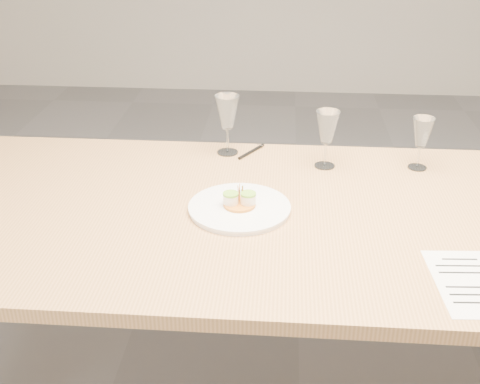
# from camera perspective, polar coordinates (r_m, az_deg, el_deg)

# --- Properties ---
(dining_table) EXTENTS (2.40, 1.00, 0.75)m
(dining_table) POSITION_cam_1_polar(r_m,az_deg,el_deg) (1.79, 6.65, -3.77)
(dining_table) COLOR tan
(dining_table) RESTS_ON ground
(dinner_plate) EXTENTS (0.30, 0.30, 0.08)m
(dinner_plate) POSITION_cam_1_polar(r_m,az_deg,el_deg) (1.74, -0.04, -1.42)
(dinner_plate) COLOR white
(dinner_plate) RESTS_ON dining_table
(recipe_sheet) EXTENTS (0.23, 0.29, 0.00)m
(recipe_sheet) POSITION_cam_1_polar(r_m,az_deg,el_deg) (1.56, 21.83, -7.98)
(recipe_sheet) COLOR white
(recipe_sheet) RESTS_ON dining_table
(ballpoint_pen) EXTENTS (0.09, 0.13, 0.01)m
(ballpoint_pen) POSITION_cam_1_polar(r_m,az_deg,el_deg) (2.13, 1.09, 3.87)
(ballpoint_pen) COLOR black
(ballpoint_pen) RESTS_ON dining_table
(wine_glass_0) EXTENTS (0.08, 0.08, 0.21)m
(wine_glass_0) POSITION_cam_1_polar(r_m,az_deg,el_deg) (2.07, -1.22, 7.47)
(wine_glass_0) COLOR white
(wine_glass_0) RESTS_ON dining_table
(wine_glass_1) EXTENTS (0.08, 0.08, 0.19)m
(wine_glass_1) POSITION_cam_1_polar(r_m,az_deg,el_deg) (1.99, 8.26, 6.00)
(wine_glass_1) COLOR white
(wine_glass_1) RESTS_ON dining_table
(wine_glass_2) EXTENTS (0.07, 0.07, 0.18)m
(wine_glass_2) POSITION_cam_1_polar(r_m,az_deg,el_deg) (2.05, 16.88, 5.34)
(wine_glass_2) COLOR white
(wine_glass_2) RESTS_ON dining_table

